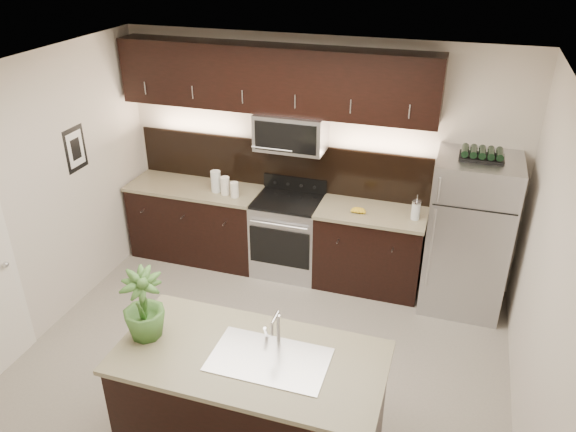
# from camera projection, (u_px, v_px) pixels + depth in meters

# --- Properties ---
(ground) EXTENTS (4.50, 4.50, 0.00)m
(ground) POSITION_uv_depth(u_px,v_px,m) (258.00, 367.00, 5.27)
(ground) COLOR gray
(ground) RESTS_ON ground
(room_walls) EXTENTS (4.52, 4.02, 2.71)m
(room_walls) POSITION_uv_depth(u_px,v_px,m) (239.00, 206.00, 4.49)
(room_walls) COLOR beige
(room_walls) RESTS_ON ground
(counter_run) EXTENTS (3.51, 0.65, 0.94)m
(counter_run) POSITION_uv_depth(u_px,v_px,m) (271.00, 233.00, 6.61)
(counter_run) COLOR black
(counter_run) RESTS_ON ground
(upper_fixtures) EXTENTS (3.49, 0.40, 1.66)m
(upper_fixtures) POSITION_uv_depth(u_px,v_px,m) (276.00, 90.00, 5.95)
(upper_fixtures) COLOR black
(upper_fixtures) RESTS_ON counter_run
(island) EXTENTS (1.96, 0.96, 0.94)m
(island) POSITION_uv_depth(u_px,v_px,m) (251.00, 403.00, 4.25)
(island) COLOR black
(island) RESTS_ON ground
(sink_faucet) EXTENTS (0.84, 0.50, 0.28)m
(sink_faucet) POSITION_uv_depth(u_px,v_px,m) (270.00, 357.00, 3.99)
(sink_faucet) COLOR silver
(sink_faucet) RESTS_ON island
(refrigerator) EXTENTS (0.81, 0.73, 1.69)m
(refrigerator) POSITION_uv_depth(u_px,v_px,m) (468.00, 235.00, 5.79)
(refrigerator) COLOR #B2B2B7
(refrigerator) RESTS_ON ground
(wine_rack) EXTENTS (0.42, 0.26, 0.10)m
(wine_rack) POSITION_uv_depth(u_px,v_px,m) (482.00, 154.00, 5.38)
(wine_rack) COLOR black
(wine_rack) RESTS_ON refrigerator
(plant) EXTENTS (0.41, 0.41, 0.56)m
(plant) POSITION_uv_depth(u_px,v_px,m) (143.00, 305.00, 4.10)
(plant) COLOR #396528
(plant) RESTS_ON island
(canisters) EXTENTS (0.37, 0.18, 0.25)m
(canisters) POSITION_uv_depth(u_px,v_px,m) (223.00, 184.00, 6.42)
(canisters) COLOR silver
(canisters) RESTS_ON counter_run
(french_press) EXTENTS (0.10, 0.10, 0.27)m
(french_press) POSITION_uv_depth(u_px,v_px,m) (416.00, 210.00, 5.86)
(french_press) COLOR silver
(french_press) RESTS_ON counter_run
(bananas) EXTENTS (0.17, 0.14, 0.05)m
(bananas) POSITION_uv_depth(u_px,v_px,m) (354.00, 210.00, 6.04)
(bananas) COLOR gold
(bananas) RESTS_ON counter_run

